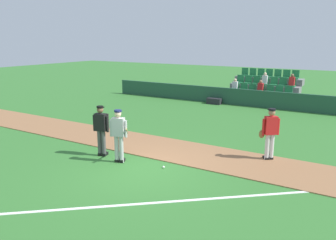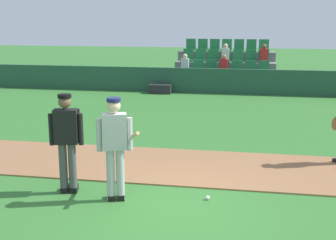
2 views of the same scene
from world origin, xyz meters
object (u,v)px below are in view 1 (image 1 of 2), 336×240
(umpire_home_plate, at_px, (101,128))
(runner_red_jersey, at_px, (270,132))
(batter_grey_jersey, at_px, (119,134))
(equipment_bag, at_px, (214,101))
(baseball, at_px, (164,167))

(umpire_home_plate, xyz_separation_m, runner_red_jersey, (5.06, 2.52, -0.04))
(batter_grey_jersey, distance_m, equipment_bag, 11.22)
(baseball, bearing_deg, umpire_home_plate, -178.05)
(equipment_bag, bearing_deg, baseball, -74.51)
(batter_grey_jersey, distance_m, runner_red_jersey, 4.95)
(umpire_home_plate, distance_m, equipment_bag, 10.93)
(runner_red_jersey, bearing_deg, equipment_bag, 123.82)
(runner_red_jersey, distance_m, baseball, 3.69)
(umpire_home_plate, height_order, equipment_bag, umpire_home_plate)
(umpire_home_plate, bearing_deg, batter_grey_jersey, -12.61)
(runner_red_jersey, bearing_deg, umpire_home_plate, -153.48)
(equipment_bag, bearing_deg, umpire_home_plate, -87.13)
(batter_grey_jersey, bearing_deg, umpire_home_plate, 167.39)
(umpire_home_plate, xyz_separation_m, equipment_bag, (-0.55, 10.89, -0.82))
(batter_grey_jersey, distance_m, baseball, 1.80)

